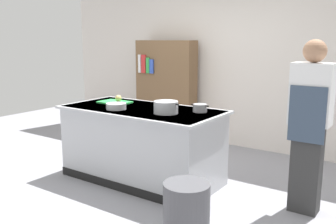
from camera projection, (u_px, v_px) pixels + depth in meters
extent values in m
plane|color=gray|center=(143.00, 179.00, 4.66)|extent=(10.00, 10.00, 0.00)
cube|color=silver|center=(222.00, 53.00, 6.07)|extent=(6.40, 0.12, 3.00)
cube|color=#B7BABF|center=(142.00, 144.00, 4.57)|extent=(1.90, 0.90, 0.90)
cube|color=#B7BABF|center=(142.00, 110.00, 4.49)|extent=(1.98, 0.98, 0.03)
cube|color=black|center=(118.00, 187.00, 4.28)|extent=(1.90, 0.01, 0.10)
cube|color=green|center=(115.00, 102.00, 4.86)|extent=(0.40, 0.28, 0.02)
sphere|color=tan|center=(118.00, 98.00, 4.85)|extent=(0.08, 0.08, 0.08)
cylinder|color=#B7BABF|center=(166.00, 107.00, 4.17)|extent=(0.27, 0.27, 0.14)
cube|color=black|center=(155.00, 102.00, 4.25)|extent=(0.04, 0.02, 0.01)
cube|color=black|center=(177.00, 104.00, 4.08)|extent=(0.04, 0.02, 0.01)
cylinder|color=#99999E|center=(200.00, 108.00, 4.25)|extent=(0.16, 0.16, 0.09)
cube|color=black|center=(193.00, 104.00, 4.30)|extent=(0.04, 0.02, 0.01)
cube|color=black|center=(207.00, 106.00, 4.20)|extent=(0.04, 0.02, 0.01)
cylinder|color=#B7BABF|center=(116.00, 106.00, 4.42)|extent=(0.24, 0.24, 0.07)
cylinder|color=#4C4C51|center=(186.00, 213.00, 3.18)|extent=(0.40, 0.40, 0.53)
cube|color=#323232|center=(306.00, 169.00, 3.72)|extent=(0.28, 0.20, 0.90)
cube|color=white|center=(312.00, 94.00, 3.57)|extent=(0.38, 0.24, 0.60)
sphere|color=#A87A5B|center=(315.00, 51.00, 3.49)|extent=(0.22, 0.22, 0.22)
cube|color=#38475B|center=(307.00, 115.00, 3.51)|extent=(0.34, 0.02, 0.54)
cube|color=brown|center=(166.00, 90.00, 6.45)|extent=(1.10, 0.28, 1.70)
cube|color=white|center=(140.00, 64.00, 6.48)|extent=(0.05, 0.03, 0.31)
cube|color=red|center=(144.00, 64.00, 6.44)|extent=(0.09, 0.03, 0.31)
cube|color=green|center=(148.00, 65.00, 6.39)|extent=(0.07, 0.03, 0.27)
cube|color=#3351B7|center=(152.00, 66.00, 6.35)|extent=(0.07, 0.03, 0.24)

